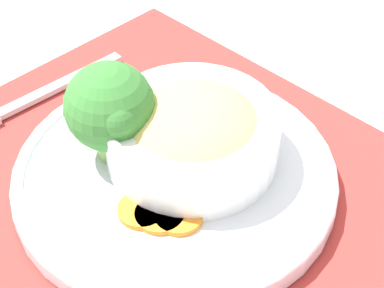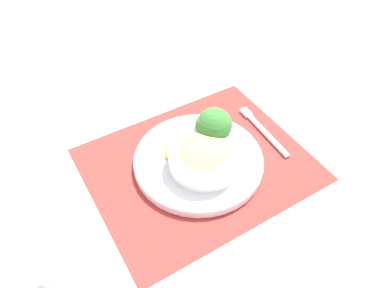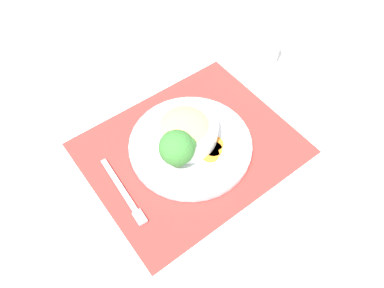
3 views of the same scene
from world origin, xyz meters
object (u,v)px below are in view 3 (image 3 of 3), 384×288
broccoli_floret (177,148)px  water_glass (266,50)px  bowl (186,129)px  fork (127,197)px

broccoli_floret → water_glass: (-0.39, -0.13, -0.03)m
bowl → fork: 0.20m
bowl → water_glass: (-0.34, -0.09, -0.01)m
fork → broccoli_floret: bearing=-177.2°
bowl → broccoli_floret: size_ratio=1.63×
water_glass → fork: size_ratio=0.55×
broccoli_floret → water_glass: 0.41m
broccoli_floret → fork: broccoli_floret is taller
broccoli_floret → water_glass: bearing=-161.5°
broccoli_floret → fork: bearing=-0.7°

